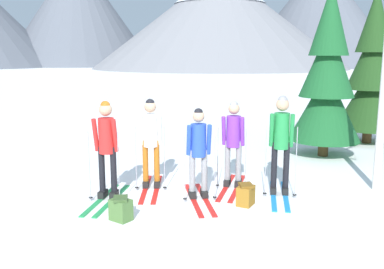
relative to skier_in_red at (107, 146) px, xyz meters
The scene contains 12 objects.
ground_plane 1.71m from the skier_in_red, ahead, with size 400.00×400.00×0.00m, color white.
skier_in_red is the anchor object (origin of this frame).
skier_in_white 0.98m from the skier_in_red, 35.39° to the left, with size 0.61×1.79×1.76m.
skier_in_blue 1.64m from the skier_in_red, ahead, with size 0.61×1.80×1.65m.
skier_in_purple 2.43m from the skier_in_red, 10.03° to the left, with size 0.93×1.76×1.71m.
skier_in_green 3.17m from the skier_in_red, ahead, with size 0.78×1.75×1.85m.
pine_tree_near 6.00m from the skier_in_red, 27.25° to the left, with size 1.78×1.78×4.30m.
pine_tree_mid 8.39m from the skier_in_red, 29.70° to the left, with size 1.84×1.84×4.44m.
birch_tree_tall 5.18m from the skier_in_red, ahead, with size 0.79×0.99×3.14m.
backpack_on_snow_front 1.37m from the skier_in_red, 75.91° to the right, with size 0.40×0.39×0.38m.
backpack_on_snow_beside 2.60m from the skier_in_red, 14.76° to the right, with size 0.38×0.40×0.38m.
mountain_ridge_distant 77.88m from the skier_in_red, 90.73° to the left, with size 104.65×56.83×22.46m.
Camera 1 is at (-0.78, -7.81, 2.61)m, focal length 40.35 mm.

